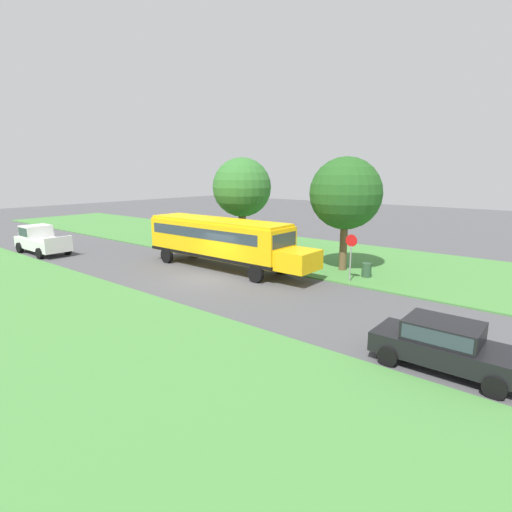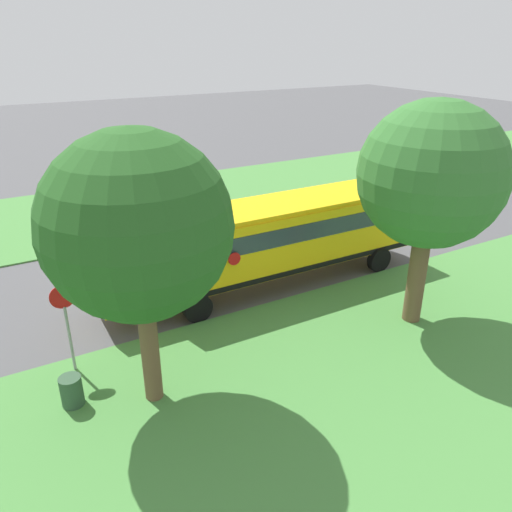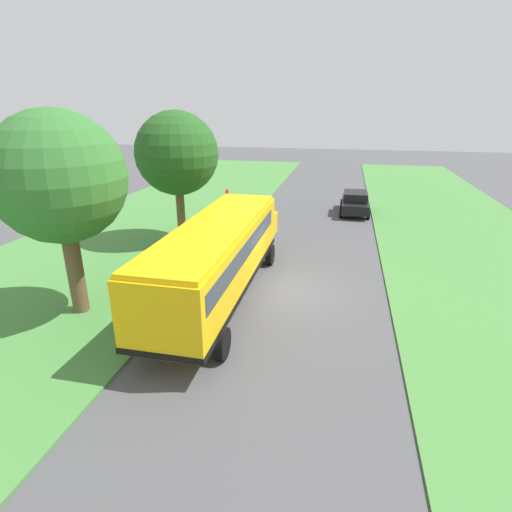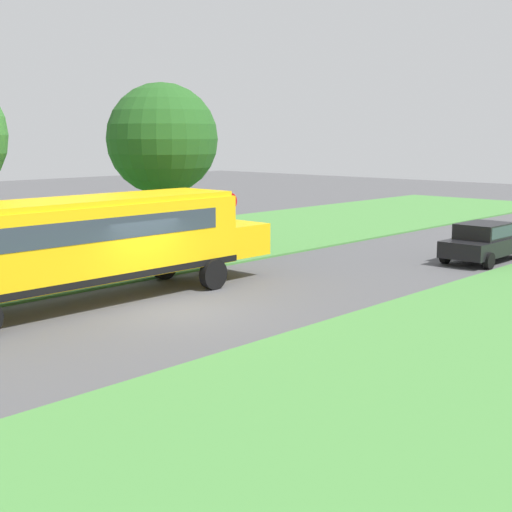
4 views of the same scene
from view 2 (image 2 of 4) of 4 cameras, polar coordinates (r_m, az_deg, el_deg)
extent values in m
plane|color=#4C4C4F|center=(20.95, -3.85, -0.76)|extent=(120.00, 120.00, 0.00)
cube|color=#47843D|center=(13.91, 15.10, -15.82)|extent=(12.00, 80.00, 0.08)
cube|color=#47843D|center=(28.81, -11.69, 5.87)|extent=(10.00, 80.00, 0.07)
cube|color=yellow|center=(18.82, 3.40, 2.58)|extent=(2.50, 10.50, 2.20)
cube|color=yellow|center=(16.80, -14.83, -3.03)|extent=(2.20, 1.90, 1.10)
cube|color=yellow|center=(18.42, 3.49, 6.00)|extent=(2.35, 10.29, 0.16)
cube|color=black|center=(19.20, 3.33, -0.14)|extent=(2.54, 10.54, 0.20)
cube|color=#2D3842|center=(18.81, 4.20, 4.06)|extent=(2.53, 9.24, 0.64)
cube|color=#2D3842|center=(16.61, -11.89, 0.81)|extent=(2.25, 0.12, 0.80)
cylinder|color=red|center=(16.29, -2.48, -0.34)|extent=(0.03, 0.44, 0.44)
cylinder|color=black|center=(16.66, -6.71, -5.89)|extent=(0.30, 1.00, 1.00)
cylinder|color=black|center=(18.74, -9.72, -2.52)|extent=(0.30, 1.00, 1.00)
cylinder|color=black|center=(20.58, 13.86, -0.40)|extent=(0.30, 1.00, 1.00)
cylinder|color=black|center=(22.29, 9.58, 1.91)|extent=(0.30, 1.00, 1.00)
cube|color=silver|center=(31.47, 19.32, 8.01)|extent=(2.00, 5.40, 0.80)
cube|color=silver|center=(31.96, 20.68, 9.63)|extent=(1.90, 1.70, 0.90)
cube|color=#2D3842|center=(31.96, 20.69, 9.68)|extent=(1.94, 1.53, 0.63)
cube|color=silver|center=(29.45, 15.99, 8.58)|extent=(2.00, 0.16, 0.36)
cylinder|color=black|center=(33.49, 20.02, 8.11)|extent=(0.28, 0.80, 0.80)
cylinder|color=black|center=(32.27, 22.64, 7.14)|extent=(0.28, 0.80, 0.80)
cylinder|color=black|center=(30.98, 15.65, 7.46)|extent=(0.28, 0.80, 0.80)
cylinder|color=black|center=(29.67, 18.32, 6.41)|extent=(0.28, 0.80, 0.80)
cylinder|color=brown|center=(16.83, 17.91, -2.16)|extent=(0.58, 0.58, 3.34)
sphere|color=#33702D|center=(15.72, 19.44, 8.76)|extent=(4.40, 4.40, 4.40)
sphere|color=#33702D|center=(15.17, 18.08, 8.46)|extent=(3.00, 3.00, 3.00)
cylinder|color=brown|center=(12.95, -12.06, -10.16)|extent=(0.46, 0.46, 3.20)
sphere|color=#23561E|center=(11.48, -13.43, 3.39)|extent=(4.39, 4.39, 4.39)
sphere|color=#23561E|center=(11.90, -11.53, 4.40)|extent=(2.74, 2.74, 2.74)
cylinder|color=gray|center=(14.86, -20.46, -8.96)|extent=(0.08, 0.08, 2.10)
cylinder|color=red|center=(14.20, -21.24, -4.37)|extent=(0.03, 0.68, 0.68)
cylinder|color=#2D4C33|center=(13.93, -20.30, -14.40)|extent=(0.56, 0.56, 0.90)
camera|label=1|loc=(33.97, -44.95, 12.83)|focal=28.00mm
camera|label=3|loc=(30.00, 22.22, 19.34)|focal=28.00mm
camera|label=4|loc=(38.96, 3.73, 18.35)|focal=50.00mm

